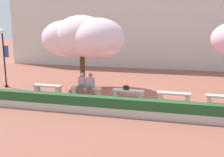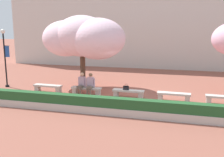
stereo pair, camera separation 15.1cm
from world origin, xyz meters
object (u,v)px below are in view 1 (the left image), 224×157
object	(u,v)px
stone_bench_west_end	(48,87)
cherry_tree_main	(84,38)
stone_bench_near_east	(174,95)
stone_bench_east_end	(223,98)
stone_bench_near_west	(86,90)
handbag	(126,87)
lamp_post_with_banner	(4,53)
person_seated_right	(90,84)
person_seated_left	(81,83)
stone_bench_center	(128,92)

from	to	relation	value
stone_bench_west_end	cherry_tree_main	bearing A→B (deg)	38.36
stone_bench_near_east	stone_bench_east_end	size ratio (longest dim) A/B	1.00
stone_bench_near_west	handbag	world-z (taller)	handbag
stone_bench_near_east	lamp_post_with_banner	xyz separation A→B (m)	(-10.59, 0.57, 1.94)
stone_bench_west_end	stone_bench_near_east	size ratio (longest dim) A/B	1.00
stone_bench_near_east	person_seated_right	size ratio (longest dim) A/B	1.36
stone_bench_west_end	lamp_post_with_banner	distance (m)	3.80
stone_bench_east_end	person_seated_left	xyz separation A→B (m)	(-7.63, -0.05, 0.40)
stone_bench_west_end	stone_bench_east_end	world-z (taller)	same
handbag	stone_bench_center	bearing A→B (deg)	4.55
cherry_tree_main	handbag	bearing A→B (deg)	-26.72
person_seated_left	lamp_post_with_banner	world-z (taller)	lamp_post_with_banner
stone_bench_center	stone_bench_east_end	distance (m)	4.91
stone_bench_west_end	stone_bench_east_end	size ratio (longest dim) A/B	1.00
stone_bench_center	person_seated_right	distance (m)	2.23
person_seated_right	cherry_tree_main	distance (m)	3.04
cherry_tree_main	stone_bench_east_end	bearing A→B (deg)	-10.43
stone_bench_west_end	person_seated_right	size ratio (longest dim) A/B	1.36
cherry_tree_main	stone_bench_near_east	bearing A→B (deg)	-14.89
stone_bench_near_west	person_seated_right	xyz separation A→B (m)	(0.26, -0.05, 0.40)
person_seated_right	person_seated_left	bearing A→B (deg)	179.92
stone_bench_center	person_seated_left	world-z (taller)	person_seated_left
stone_bench_east_end	person_seated_right	size ratio (longest dim) A/B	1.36
stone_bench_near_east	lamp_post_with_banner	size ratio (longest dim) A/B	0.47
cherry_tree_main	person_seated_left	bearing A→B (deg)	-77.68
person_seated_right	cherry_tree_main	xyz separation A→B (m)	(-0.87, 1.52, 2.49)
stone_bench_west_end	stone_bench_center	xyz separation A→B (m)	(4.91, 0.00, 0.00)
stone_bench_near_west	person_seated_left	xyz separation A→B (m)	(-0.27, -0.05, 0.40)
stone_bench_center	handbag	size ratio (longest dim) A/B	5.18
handbag	stone_bench_near_east	bearing A→B (deg)	0.22
stone_bench_near_west	lamp_post_with_banner	bearing A→B (deg)	174.30
stone_bench_near_west	person_seated_right	size ratio (longest dim) A/B	1.36
stone_bench_near_west	lamp_post_with_banner	world-z (taller)	lamp_post_with_banner
stone_bench_near_west	person_seated_left	bearing A→B (deg)	-168.99
cherry_tree_main	stone_bench_near_west	bearing A→B (deg)	-67.65
stone_bench_near_east	cherry_tree_main	bearing A→B (deg)	165.11
stone_bench_west_end	person_seated_left	xyz separation A→B (m)	(2.18, -0.05, 0.40)
handbag	lamp_post_with_banner	size ratio (longest dim) A/B	0.09
stone_bench_near_east	person_seated_left	size ratio (longest dim) A/B	1.36
stone_bench_west_end	person_seated_left	distance (m)	2.22
stone_bench_west_end	handbag	xyz separation A→B (m)	(4.78, -0.01, 0.28)
stone_bench_east_end	handbag	bearing A→B (deg)	-179.89
person_seated_right	cherry_tree_main	world-z (taller)	cherry_tree_main
stone_bench_east_end	handbag	distance (m)	5.04
stone_bench_east_end	lamp_post_with_banner	xyz separation A→B (m)	(-13.04, 0.57, 1.94)
stone_bench_near_west	stone_bench_near_east	size ratio (longest dim) A/B	1.00
handbag	cherry_tree_main	xyz separation A→B (m)	(-2.93, 1.48, 2.61)
stone_bench_west_end	cherry_tree_main	world-z (taller)	cherry_tree_main
stone_bench_west_end	lamp_post_with_banner	world-z (taller)	lamp_post_with_banner
lamp_post_with_banner	handbag	bearing A→B (deg)	-4.12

